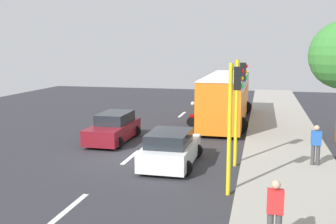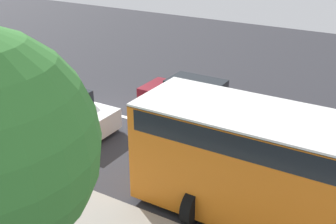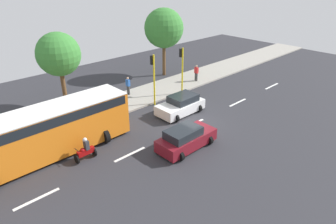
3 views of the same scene
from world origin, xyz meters
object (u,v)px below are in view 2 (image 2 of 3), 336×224
Objects in this scene: car_maroon at (190,97)px; motorcycle at (297,169)px; traffic_light_corner at (6,83)px; car_white at (64,112)px.

car_maroon is 6.45m from motorcycle.
motorcycle reaches higher than car_maroon.
motorcycle is (3.36, 5.51, -0.07)m from car_maroon.
traffic_light_corner reaches higher than motorcycle.
motorcycle is at bearing 111.61° from traffic_light_corner.
traffic_light_corner is at bearing -24.36° from car_maroon.
car_maroon is (-3.95, 3.57, -0.00)m from car_white.
car_maroon is at bearing 137.91° from car_white.
car_maroon is 0.94× the size of traffic_light_corner.
motorcycle is at bearing 58.63° from car_maroon.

